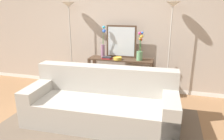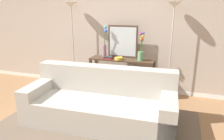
{
  "view_description": "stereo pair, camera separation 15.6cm",
  "coord_description": "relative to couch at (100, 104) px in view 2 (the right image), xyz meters",
  "views": [
    {
      "loc": [
        1.2,
        -2.32,
        1.83
      ],
      "look_at": [
        0.2,
        1.23,
        0.73
      ],
      "focal_mm": 33.47,
      "sensor_mm": 36.0,
      "label": 1
    },
    {
      "loc": [
        1.35,
        -2.27,
        1.83
      ],
      "look_at": [
        0.2,
        1.23,
        0.73
      ],
      "focal_mm": 33.47,
      "sensor_mm": 36.0,
      "label": 2
    }
  ],
  "objects": [
    {
      "name": "back_wall",
      "position": [
        -0.19,
        1.64,
        1.06
      ],
      "size": [
        12.0,
        0.15,
        2.74
      ],
      "color": "white",
      "rests_on": "ground"
    },
    {
      "name": "area_rug",
      "position": [
        0.0,
        -0.16,
        -0.3
      ],
      "size": [
        3.15,
        1.96,
        0.01
      ],
      "color": "brown",
      "rests_on": "ground"
    },
    {
      "name": "couch",
      "position": [
        0.0,
        0.0,
        0.0
      ],
      "size": [
        2.44,
        1.05,
        0.88
      ],
      "color": "#ADA89E",
      "rests_on": "ground"
    },
    {
      "name": "console_table",
      "position": [
        0.02,
        1.22,
        0.24
      ],
      "size": [
        1.36,
        0.36,
        0.79
      ],
      "color": "#473323",
      "rests_on": "ground"
    },
    {
      "name": "floor_lamp_left",
      "position": [
        -1.17,
        1.32,
        1.22
      ],
      "size": [
        0.28,
        0.28,
        1.95
      ],
      "color": "#B7B2A8",
      "rests_on": "ground"
    },
    {
      "name": "floor_lamp_right",
      "position": [
        1.0,
        1.32,
        1.22
      ],
      "size": [
        0.28,
        0.28,
        1.94
      ],
      "color": "#B7B2A8",
      "rests_on": "ground"
    },
    {
      "name": "wall_mirror",
      "position": [
        -0.01,
        1.37,
        0.83
      ],
      "size": [
        0.65,
        0.02,
        0.68
      ],
      "color": "#473323",
      "rests_on": "console_table"
    },
    {
      "name": "vase_tall_flowers",
      "position": [
        -0.38,
        1.26,
        0.78
      ],
      "size": [
        0.11,
        0.1,
        0.68
      ],
      "color": "gray",
      "rests_on": "console_table"
    },
    {
      "name": "vase_short_flowers",
      "position": [
        0.42,
        1.2,
        0.68
      ],
      "size": [
        0.13,
        0.13,
        0.58
      ],
      "color": "#669E6B",
      "rests_on": "console_table"
    },
    {
      "name": "fruit_bowl",
      "position": [
        -0.02,
        1.12,
        0.51
      ],
      "size": [
        0.17,
        0.17,
        0.06
      ],
      "color": "gold",
      "rests_on": "console_table"
    },
    {
      "name": "book_stack",
      "position": [
        -0.26,
        1.14,
        0.51
      ],
      "size": [
        0.2,
        0.16,
        0.05
      ],
      "color": "maroon",
      "rests_on": "console_table"
    },
    {
      "name": "book_row_under_console",
      "position": [
        -0.35,
        1.22,
        -0.26
      ],
      "size": [
        0.39,
        0.17,
        0.13
      ],
      "color": "gold",
      "rests_on": "ground"
    }
  ]
}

